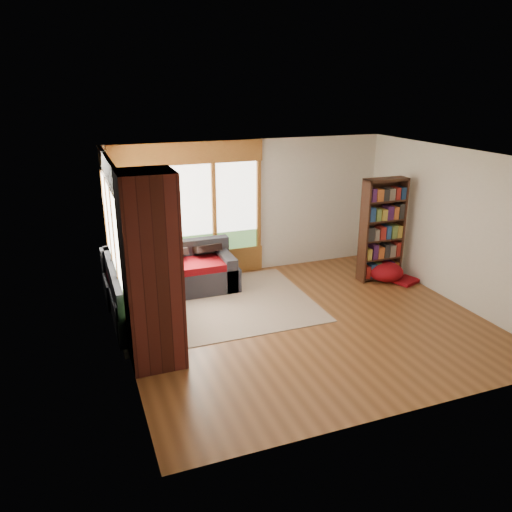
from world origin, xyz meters
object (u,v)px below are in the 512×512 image
object	(u,v)px
sectional_sofa	(162,283)
bookshelf	(382,230)
area_rug	(215,305)
pouf	(386,271)
dog_tan	(160,255)
dog_brindle	(166,269)
brick_chimney	(152,272)

from	to	relation	value
sectional_sofa	bookshelf	distance (m)	4.18
sectional_sofa	area_rug	bearing A→B (deg)	-34.92
bookshelf	pouf	size ratio (longest dim) A/B	2.96
sectional_sofa	bookshelf	xyz separation A→B (m)	(4.09, -0.52, 0.68)
bookshelf	pouf	xyz separation A→B (m)	(0.07, -0.13, -0.79)
area_rug	dog_tan	size ratio (longest dim) A/B	3.46
bookshelf	dog_tan	world-z (taller)	bookshelf
dog_brindle	brick_chimney	bearing A→B (deg)	171.62
dog_brindle	pouf	bearing A→B (deg)	-83.08
dog_tan	dog_brindle	bearing A→B (deg)	-121.26
brick_chimney	sectional_sofa	world-z (taller)	brick_chimney
dog_brindle	area_rug	bearing A→B (deg)	-86.79
area_rug	dog_brindle	distance (m)	1.08
area_rug	dog_brindle	xyz separation A→B (m)	(-0.78, 0.07, 0.75)
area_rug	dog_tan	bearing A→B (deg)	136.31
bookshelf	dog_tan	distance (m)	4.13
brick_chimney	pouf	distance (m)	4.94
sectional_sofa	bookshelf	size ratio (longest dim) A/B	1.12
brick_chimney	pouf	size ratio (longest dim) A/B	3.93
sectional_sofa	area_rug	distance (m)	1.04
bookshelf	dog_brindle	size ratio (longest dim) A/B	2.27
brick_chimney	dog_brindle	world-z (taller)	brick_chimney
dog_tan	dog_brindle	world-z (taller)	dog_tan
bookshelf	dog_brindle	distance (m)	4.10
sectional_sofa	dog_brindle	distance (m)	0.71
brick_chimney	bookshelf	xyz separation A→B (m)	(4.54, 1.52, -0.32)
bookshelf	dog_tan	xyz separation A→B (m)	(-4.08, 0.63, -0.21)
area_rug	pouf	bearing A→B (deg)	-0.57
dog_brindle	bookshelf	bearing A→B (deg)	-81.28
pouf	dog_brindle	bearing A→B (deg)	178.57
sectional_sofa	area_rug	size ratio (longest dim) A/B	0.67
brick_chimney	sectional_sofa	xyz separation A→B (m)	(0.45, 2.05, -1.00)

